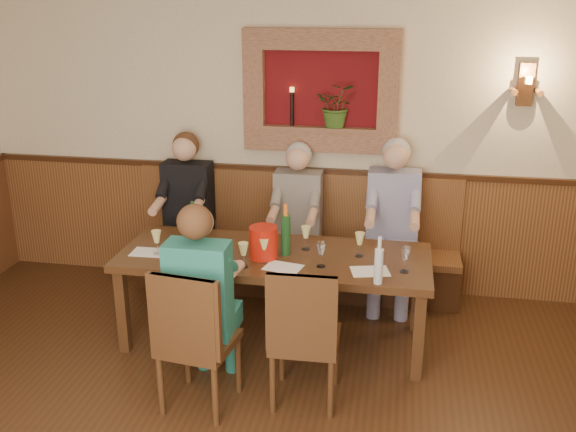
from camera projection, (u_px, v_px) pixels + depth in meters
name	position (u px, v px, depth m)	size (l,w,h in m)	color
room_shell	(191.00, 175.00, 2.87)	(6.04, 6.04, 2.82)	beige
wainscoting	(204.00, 419.00, 3.30)	(6.02, 6.02, 1.15)	#582E19
wall_niche	(325.00, 97.00, 5.59)	(1.36, 0.30, 1.06)	#5E0D10
wall_sconce	(526.00, 86.00, 5.26)	(0.25, 0.20, 0.35)	#582E19
dining_table	(274.00, 263.00, 4.99)	(2.40, 0.90, 0.75)	#3B2511
bench	(294.00, 257.00, 5.98)	(3.00, 0.45, 1.11)	#381E0F
chair_near_left	(199.00, 366.00, 4.29)	(0.51, 0.51, 1.03)	#3B2511
chair_near_right	(305.00, 362.00, 4.35)	(0.46, 0.46, 1.02)	#3B2511
person_bench_left	(186.00, 226.00, 5.95)	(0.44, 0.54, 1.48)	black
person_bench_mid	(296.00, 235.00, 5.79)	(0.42, 0.52, 1.43)	#504A49
person_bench_right	(391.00, 238.00, 5.64)	(0.45, 0.55, 1.50)	navy
person_chair_front	(204.00, 316.00, 4.35)	(0.42, 0.51, 1.42)	#1C6263
spittoon_bucket	(264.00, 242.00, 4.86)	(0.22, 0.22, 0.25)	red
wine_bottle_green_a	(286.00, 234.00, 4.90)	(0.08, 0.08, 0.41)	#19471E
wine_bottle_green_b	(194.00, 229.00, 5.03)	(0.09, 0.09, 0.39)	#19471E
water_bottle	(379.00, 265.00, 4.42)	(0.07, 0.07, 0.34)	silver
tasting_sheet_a	(149.00, 252.00, 4.99)	(0.27, 0.19, 0.00)	white
tasting_sheet_b	(283.00, 267.00, 4.72)	(0.27, 0.19, 0.00)	white
tasting_sheet_c	(370.00, 271.00, 4.65)	(0.27, 0.19, 0.00)	white
tasting_sheet_d	(218.00, 265.00, 4.77)	(0.27, 0.19, 0.00)	white
wine_glass_0	(190.00, 233.00, 5.13)	(0.08, 0.08, 0.19)	white
wine_glass_1	(244.00, 255.00, 4.69)	(0.08, 0.08, 0.19)	#F5F693
wine_glass_2	(321.00, 255.00, 4.70)	(0.08, 0.08, 0.19)	white
wine_glass_3	(199.00, 250.00, 4.78)	(0.08, 0.08, 0.19)	#F5F693
wine_glass_4	(264.00, 250.00, 4.78)	(0.08, 0.08, 0.19)	#F5F693
wine_glass_5	(405.00, 260.00, 4.61)	(0.08, 0.08, 0.19)	white
wine_glass_6	(306.00, 238.00, 5.02)	(0.08, 0.08, 0.19)	#F5F693
wine_glass_7	(157.00, 242.00, 4.93)	(0.08, 0.08, 0.19)	#F5F693
wine_glass_8	(360.00, 245.00, 4.89)	(0.08, 0.08, 0.19)	#F5F693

